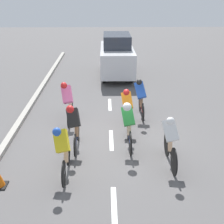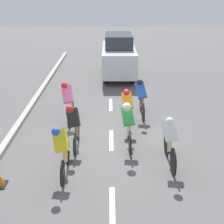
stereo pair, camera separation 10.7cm
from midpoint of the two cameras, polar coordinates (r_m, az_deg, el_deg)
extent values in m
plane|color=#565454|center=(9.91, 0.18, -4.93)|extent=(60.00, 60.00, 0.00)
cube|color=white|center=(7.14, 0.50, -16.85)|extent=(0.12, 1.40, 0.01)
cube|color=white|center=(9.84, 0.18, -5.13)|extent=(0.12, 1.40, 0.01)
cube|color=white|center=(12.78, 0.02, 1.39)|extent=(0.12, 1.40, 0.01)
cube|color=#A8A399|center=(10.29, -18.00, -4.62)|extent=(0.20, 27.40, 0.14)
cylinder|color=black|center=(10.92, 3.11, -0.29)|extent=(0.03, 0.71, 0.71)
cylinder|color=black|center=(10.04, 3.43, -2.35)|extent=(0.03, 0.71, 0.71)
cylinder|color=navy|center=(10.48, 3.26, -1.27)|extent=(0.04, 0.96, 0.04)
cylinder|color=navy|center=(10.56, 3.23, 0.13)|extent=(0.04, 0.04, 0.42)
cylinder|color=white|center=(10.49, 3.26, -0.66)|extent=(0.07, 0.07, 0.16)
cylinder|color=tan|center=(10.48, 3.26, -0.21)|extent=(0.12, 0.23, 0.36)
cube|color=orange|center=(10.14, 3.13, 2.08)|extent=(0.41, 0.47, 0.60)
sphere|color=red|center=(9.81, 2.99, 3.61)|extent=(0.20, 0.20, 0.20)
cylinder|color=black|center=(9.79, -5.91, -3.30)|extent=(0.03, 0.65, 0.65)
cylinder|color=black|center=(8.90, -6.48, -6.03)|extent=(0.03, 0.65, 0.65)
cylinder|color=navy|center=(9.34, -6.18, -4.60)|extent=(0.04, 1.00, 0.04)
cylinder|color=navy|center=(9.41, -6.13, -2.98)|extent=(0.04, 0.04, 0.42)
cylinder|color=#1999D8|center=(9.34, -6.18, -3.91)|extent=(0.07, 0.07, 0.16)
cylinder|color=#9E704C|center=(9.33, -6.18, -3.40)|extent=(0.12, 0.23, 0.36)
cube|color=black|center=(8.98, -6.77, -1.03)|extent=(0.43, 0.46, 0.60)
sphere|color=red|center=(8.65, -7.39, 0.54)|extent=(0.22, 0.22, 0.22)
cylinder|color=black|center=(9.74, 3.28, -3.19)|extent=(0.03, 0.70, 0.70)
cylinder|color=black|center=(8.88, 3.66, -5.79)|extent=(0.03, 0.70, 0.70)
cylinder|color=navy|center=(9.31, 3.46, -4.43)|extent=(0.04, 0.95, 0.04)
cylinder|color=navy|center=(9.37, 3.42, -2.83)|extent=(0.04, 0.04, 0.42)
cylinder|color=#1999D8|center=(9.31, 3.46, -3.74)|extent=(0.07, 0.07, 0.16)
cylinder|color=beige|center=(9.30, 3.46, -3.24)|extent=(0.12, 0.23, 0.36)
cube|color=green|center=(8.93, 3.27, -0.78)|extent=(0.42, 0.47, 0.61)
sphere|color=white|center=(8.59, 3.06, 0.93)|extent=(0.24, 0.24, 0.24)
cylinder|color=black|center=(11.55, -7.01, 0.84)|extent=(0.03, 0.72, 0.72)
cylinder|color=black|center=(10.64, -7.57, -1.08)|extent=(0.03, 0.72, 0.72)
cylinder|color=navy|center=(11.09, -7.28, -0.08)|extent=(0.04, 0.99, 0.04)
cylinder|color=navy|center=(11.18, -7.24, 1.25)|extent=(0.04, 0.04, 0.42)
cylinder|color=green|center=(11.10, -7.28, 0.49)|extent=(0.07, 0.07, 0.16)
cylinder|color=beige|center=(11.10, -7.28, 0.92)|extent=(0.12, 0.23, 0.36)
cube|color=pink|center=(10.76, -7.84, 3.24)|extent=(0.44, 0.51, 0.65)
sphere|color=red|center=(10.45, -8.42, 4.86)|extent=(0.22, 0.22, 0.22)
cylinder|color=black|center=(12.02, 5.53, 1.64)|extent=(0.03, 0.67, 0.67)
cylinder|color=black|center=(11.10, 6.04, -0.13)|extent=(0.03, 0.67, 0.67)
cylinder|color=red|center=(11.56, 5.77, 0.79)|extent=(0.04, 0.99, 0.04)
cylinder|color=red|center=(11.65, 5.73, 2.07)|extent=(0.04, 0.04, 0.42)
cylinder|color=green|center=(11.57, 5.77, 1.35)|extent=(0.07, 0.07, 0.16)
cylinder|color=#9E704C|center=(11.56, 5.77, 1.76)|extent=(0.12, 0.23, 0.36)
cube|color=blue|center=(11.22, 5.58, 3.96)|extent=(0.46, 0.50, 0.65)
sphere|color=black|center=(10.90, 5.38, 5.45)|extent=(0.20, 0.20, 0.20)
cylinder|color=black|center=(8.51, -7.76, -7.49)|extent=(0.03, 0.65, 0.65)
cylinder|color=black|center=(7.68, -8.63, -11.07)|extent=(0.03, 0.65, 0.65)
cylinder|color=#B7B7BC|center=(8.09, -8.17, -9.19)|extent=(0.04, 0.98, 0.04)
cylinder|color=#B7B7BC|center=(8.13, -8.10, -7.30)|extent=(0.04, 0.04, 0.42)
cylinder|color=#1999D8|center=(8.08, -8.17, -8.40)|extent=(0.07, 0.07, 0.16)
cylinder|color=#DBAD84|center=(8.06, -8.17, -7.82)|extent=(0.12, 0.23, 0.36)
cube|color=yellow|center=(7.69, -8.98, -5.21)|extent=(0.44, 0.47, 0.61)
sphere|color=blue|center=(7.35, -9.85, -3.56)|extent=(0.21, 0.21, 0.21)
cylinder|color=black|center=(8.98, 10.28, -5.76)|extent=(0.03, 0.72, 0.72)
cylinder|color=black|center=(8.13, 11.51, -8.97)|extent=(0.03, 0.72, 0.72)
cylinder|color=black|center=(8.55, 10.86, -7.29)|extent=(0.04, 0.99, 0.04)
cylinder|color=black|center=(8.60, 10.75, -5.51)|extent=(0.04, 0.04, 0.42)
cylinder|color=yellow|center=(8.55, 10.84, -6.54)|extent=(0.07, 0.07, 0.16)
cylinder|color=#DBAD84|center=(8.53, 10.85, -5.99)|extent=(0.12, 0.23, 0.36)
cube|color=white|center=(8.14, 10.88, -3.39)|extent=(0.44, 0.48, 0.63)
sphere|color=white|center=(7.79, 10.90, -1.70)|extent=(0.20, 0.20, 0.20)
cylinder|color=black|center=(15.71, 4.02, 6.48)|extent=(0.14, 0.64, 0.64)
cylinder|color=black|center=(15.66, -0.97, 6.48)|extent=(0.14, 0.64, 0.64)
cylinder|color=black|center=(18.36, 3.39, 8.74)|extent=(0.14, 0.64, 0.64)
cylinder|color=black|center=(18.31, -0.91, 8.75)|extent=(0.14, 0.64, 0.64)
cube|color=silver|center=(16.86, 1.39, 9.70)|extent=(1.70, 4.41, 1.21)
cube|color=#2D333D|center=(16.90, 1.40, 12.95)|extent=(1.39, 2.43, 0.66)
camera|label=1|loc=(0.05, -89.68, 0.13)|focal=50.00mm
camera|label=2|loc=(0.05, 90.32, -0.13)|focal=50.00mm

